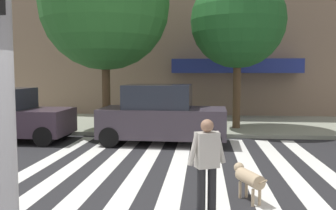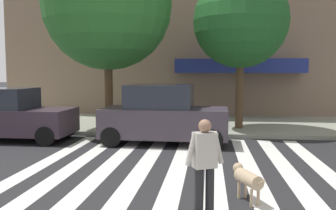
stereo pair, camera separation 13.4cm
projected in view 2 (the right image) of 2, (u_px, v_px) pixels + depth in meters
ground_plane at (163, 185)px, 7.83m from camera, size 160.00×160.00×0.00m
sidewalk_far at (187, 124)px, 16.51m from camera, size 80.00×6.00×0.15m
crosswalk_stripes at (173, 185)px, 7.80m from camera, size 7.65×10.96×0.01m
parked_car_near_curb at (3, 115)px, 12.98m from camera, size 4.88×2.01×1.87m
parked_car_behind_first at (164, 116)px, 12.33m from camera, size 4.28×2.08×2.01m
street_tree_nearest at (107, 5)px, 14.23m from camera, size 5.09×5.09×7.45m
street_tree_middle at (241, 21)px, 14.52m from camera, size 3.81×3.81×6.26m
pedestrian_dog_walker at (205, 161)px, 6.10m from camera, size 0.68×0.37×1.64m
dog_on_leash at (247, 178)px, 6.79m from camera, size 0.55×1.02×0.65m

